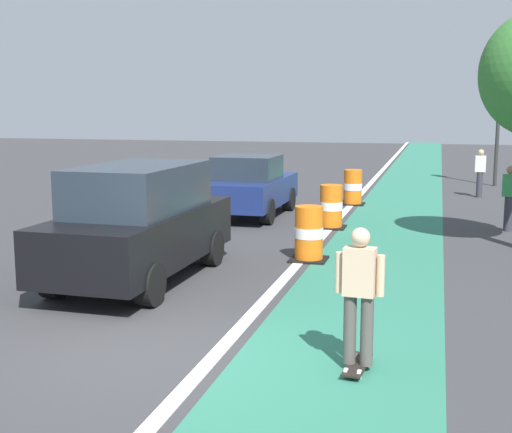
{
  "coord_description": "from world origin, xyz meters",
  "views": [
    {
      "loc": [
        3.47,
        -7.67,
        3.05
      ],
      "look_at": [
        0.37,
        4.05,
        1.1
      ],
      "focal_mm": 48.46,
      "sensor_mm": 36.0,
      "label": 1
    }
  ],
  "objects_px": {
    "parked_suv_nearest": "(140,222)",
    "skateboarder_on_lane": "(359,294)",
    "traffic_barrel_mid": "(331,207)",
    "traffic_barrel_back": "(353,188)",
    "pedestrian_waiting": "(480,172)",
    "traffic_light_corner": "(500,94)",
    "pedestrian_crossing": "(509,196)",
    "parked_sedan_second": "(249,186)",
    "traffic_barrel_front": "(309,234)"
  },
  "relations": [
    {
      "from": "parked_sedan_second",
      "to": "traffic_barrel_back",
      "type": "distance_m",
      "value": 3.93
    },
    {
      "from": "parked_sedan_second",
      "to": "traffic_barrel_back",
      "type": "relative_size",
      "value": 3.78
    },
    {
      "from": "traffic_light_corner",
      "to": "pedestrian_waiting",
      "type": "relative_size",
      "value": 3.17
    },
    {
      "from": "traffic_barrel_back",
      "to": "skateboarder_on_lane",
      "type": "bearing_deg",
      "value": -82.81
    },
    {
      "from": "parked_suv_nearest",
      "to": "pedestrian_waiting",
      "type": "distance_m",
      "value": 14.7
    },
    {
      "from": "parked_suv_nearest",
      "to": "traffic_barrel_front",
      "type": "bearing_deg",
      "value": 42.03
    },
    {
      "from": "skateboarder_on_lane",
      "to": "traffic_barrel_front",
      "type": "distance_m",
      "value": 5.8
    },
    {
      "from": "traffic_light_corner",
      "to": "pedestrian_waiting",
      "type": "bearing_deg",
      "value": -101.98
    },
    {
      "from": "skateboarder_on_lane",
      "to": "traffic_barrel_mid",
      "type": "xyz_separation_m",
      "value": [
        -1.74,
        9.35,
        -0.38
      ]
    },
    {
      "from": "traffic_barrel_back",
      "to": "traffic_light_corner",
      "type": "relative_size",
      "value": 0.21
    },
    {
      "from": "traffic_barrel_front",
      "to": "traffic_barrel_mid",
      "type": "xyz_separation_m",
      "value": [
        -0.13,
        3.79,
        0.0
      ]
    },
    {
      "from": "skateboarder_on_lane",
      "to": "parked_suv_nearest",
      "type": "height_order",
      "value": "parked_suv_nearest"
    },
    {
      "from": "traffic_barrel_front",
      "to": "parked_suv_nearest",
      "type": "bearing_deg",
      "value": -137.97
    },
    {
      "from": "pedestrian_waiting",
      "to": "traffic_barrel_front",
      "type": "bearing_deg",
      "value": -109.13
    },
    {
      "from": "parked_suv_nearest",
      "to": "parked_sedan_second",
      "type": "relative_size",
      "value": 1.13
    },
    {
      "from": "skateboarder_on_lane",
      "to": "pedestrian_waiting",
      "type": "relative_size",
      "value": 1.05
    },
    {
      "from": "skateboarder_on_lane",
      "to": "pedestrian_waiting",
      "type": "xyz_separation_m",
      "value": [
        2.18,
        16.49,
        -0.05
      ]
    },
    {
      "from": "parked_sedan_second",
      "to": "parked_suv_nearest",
      "type": "bearing_deg",
      "value": -89.65
    },
    {
      "from": "parked_suv_nearest",
      "to": "pedestrian_crossing",
      "type": "xyz_separation_m",
      "value": [
        6.71,
        6.78,
        -0.17
      ]
    },
    {
      "from": "skateboarder_on_lane",
      "to": "traffic_barrel_mid",
      "type": "distance_m",
      "value": 9.51
    },
    {
      "from": "skateboarder_on_lane",
      "to": "traffic_barrel_front",
      "type": "xyz_separation_m",
      "value": [
        -1.61,
        5.56,
        -0.38
      ]
    },
    {
      "from": "traffic_light_corner",
      "to": "parked_sedan_second",
      "type": "bearing_deg",
      "value": -127.14
    },
    {
      "from": "traffic_barrel_front",
      "to": "traffic_barrel_mid",
      "type": "relative_size",
      "value": 1.0
    },
    {
      "from": "parked_sedan_second",
      "to": "traffic_barrel_front",
      "type": "relative_size",
      "value": 3.78
    },
    {
      "from": "skateboarder_on_lane",
      "to": "pedestrian_crossing",
      "type": "relative_size",
      "value": 1.05
    },
    {
      "from": "traffic_light_corner",
      "to": "traffic_barrel_mid",
      "type": "bearing_deg",
      "value": -113.54
    },
    {
      "from": "traffic_barrel_front",
      "to": "traffic_light_corner",
      "type": "height_order",
      "value": "traffic_light_corner"
    },
    {
      "from": "traffic_barrel_back",
      "to": "pedestrian_crossing",
      "type": "height_order",
      "value": "pedestrian_crossing"
    },
    {
      "from": "traffic_light_corner",
      "to": "traffic_barrel_back",
      "type": "bearing_deg",
      "value": -125.88
    },
    {
      "from": "traffic_barrel_back",
      "to": "pedestrian_crossing",
      "type": "xyz_separation_m",
      "value": [
        4.25,
        -3.64,
        0.33
      ]
    },
    {
      "from": "traffic_barrel_front",
      "to": "traffic_barrel_mid",
      "type": "bearing_deg",
      "value": 92.02
    },
    {
      "from": "skateboarder_on_lane",
      "to": "parked_sedan_second",
      "type": "xyz_separation_m",
      "value": [
        -4.23,
        10.64,
        -0.08
      ]
    },
    {
      "from": "parked_suv_nearest",
      "to": "skateboarder_on_lane",
      "type": "bearing_deg",
      "value": -37.76
    },
    {
      "from": "skateboarder_on_lane",
      "to": "parked_suv_nearest",
      "type": "relative_size",
      "value": 0.36
    },
    {
      "from": "pedestrian_crossing",
      "to": "pedestrian_waiting",
      "type": "xyz_separation_m",
      "value": [
        -0.34,
        6.47,
        0.0
      ]
    },
    {
      "from": "traffic_barrel_back",
      "to": "pedestrian_waiting",
      "type": "xyz_separation_m",
      "value": [
        3.9,
        2.83,
        0.33
      ]
    },
    {
      "from": "parked_suv_nearest",
      "to": "traffic_barrel_back",
      "type": "relative_size",
      "value": 4.25
    },
    {
      "from": "parked_sedan_second",
      "to": "pedestrian_crossing",
      "type": "relative_size",
      "value": 2.56
    },
    {
      "from": "traffic_barrel_mid",
      "to": "traffic_barrel_back",
      "type": "bearing_deg",
      "value": 89.74
    },
    {
      "from": "skateboarder_on_lane",
      "to": "parked_sedan_second",
      "type": "bearing_deg",
      "value": 111.66
    },
    {
      "from": "traffic_barrel_back",
      "to": "pedestrian_waiting",
      "type": "relative_size",
      "value": 0.68
    },
    {
      "from": "parked_sedan_second",
      "to": "traffic_barrel_front",
      "type": "xyz_separation_m",
      "value": [
        2.62,
        -5.08,
        -0.3
      ]
    },
    {
      "from": "traffic_light_corner",
      "to": "pedestrian_crossing",
      "type": "xyz_separation_m",
      "value": [
        -0.43,
        -10.11,
        -2.64
      ]
    },
    {
      "from": "parked_sedan_second",
      "to": "traffic_barrel_mid",
      "type": "distance_m",
      "value": 2.82
    },
    {
      "from": "parked_suv_nearest",
      "to": "traffic_barrel_mid",
      "type": "height_order",
      "value": "parked_suv_nearest"
    },
    {
      "from": "parked_sedan_second",
      "to": "traffic_barrel_front",
      "type": "height_order",
      "value": "parked_sedan_second"
    },
    {
      "from": "traffic_barrel_back",
      "to": "parked_sedan_second",
      "type": "bearing_deg",
      "value": -129.71
    },
    {
      "from": "traffic_barrel_back",
      "to": "pedestrian_waiting",
      "type": "bearing_deg",
      "value": 35.92
    },
    {
      "from": "parked_suv_nearest",
      "to": "traffic_barrel_mid",
      "type": "distance_m",
      "value": 6.6
    },
    {
      "from": "traffic_barrel_front",
      "to": "traffic_light_corner",
      "type": "relative_size",
      "value": 0.21
    }
  ]
}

